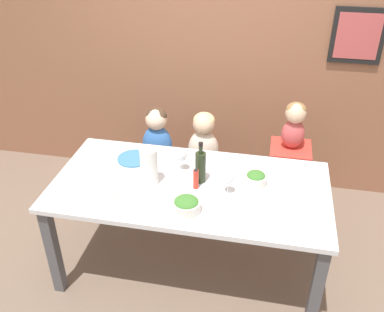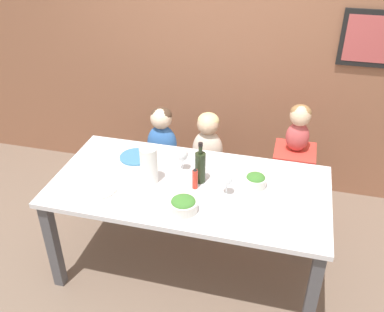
{
  "view_description": "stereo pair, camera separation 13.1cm",
  "coord_description": "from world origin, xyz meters",
  "px_view_note": "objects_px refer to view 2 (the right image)",
  "views": [
    {
      "loc": [
        0.47,
        -2.27,
        2.41
      ],
      "look_at": [
        0.0,
        0.07,
        0.93
      ],
      "focal_mm": 40.0,
      "sensor_mm": 36.0,
      "label": 1
    },
    {
      "loc": [
        0.6,
        -2.24,
        2.41
      ],
      "look_at": [
        0.0,
        0.07,
        0.93
      ],
      "focal_mm": 40.0,
      "sensor_mm": 36.0,
      "label": 2
    }
  ],
  "objects_px": {
    "chair_far_left": "(163,168)",
    "chair_far_center": "(207,174)",
    "dinner_plate_back_left": "(136,157)",
    "dinner_plate_front_left": "(99,189)",
    "salad_bowl_large": "(183,204)",
    "person_child_left": "(162,135)",
    "paper_towel_roll": "(149,165)",
    "wine_bottle": "(200,166)",
    "wine_glass_far": "(183,155)",
    "chair_right_highchair": "(293,169)",
    "person_baby_right": "(299,125)",
    "wine_glass_near": "(227,179)",
    "salad_bowl_small": "(256,180)",
    "person_child_center": "(208,140)"
  },
  "relations": [
    {
      "from": "wine_glass_near",
      "to": "salad_bowl_small",
      "type": "bearing_deg",
      "value": 38.69
    },
    {
      "from": "chair_far_left",
      "to": "person_child_left",
      "type": "xyz_separation_m",
      "value": [
        0.0,
        0.0,
        0.33
      ]
    },
    {
      "from": "person_child_center",
      "to": "person_baby_right",
      "type": "distance_m",
      "value": 0.73
    },
    {
      "from": "wine_glass_far",
      "to": "wine_bottle",
      "type": "bearing_deg",
      "value": -35.88
    },
    {
      "from": "person_baby_right",
      "to": "salad_bowl_large",
      "type": "xyz_separation_m",
      "value": [
        -0.63,
        -0.97,
        -0.14
      ]
    },
    {
      "from": "salad_bowl_large",
      "to": "dinner_plate_back_left",
      "type": "distance_m",
      "value": 0.71
    },
    {
      "from": "person_child_center",
      "to": "dinner_plate_back_left",
      "type": "distance_m",
      "value": 0.64
    },
    {
      "from": "person_baby_right",
      "to": "wine_glass_far",
      "type": "distance_m",
      "value": 0.92
    },
    {
      "from": "wine_bottle",
      "to": "paper_towel_roll",
      "type": "xyz_separation_m",
      "value": [
        -0.33,
        -0.08,
        0.01
      ]
    },
    {
      "from": "chair_far_center",
      "to": "wine_glass_far",
      "type": "relative_size",
      "value": 2.67
    },
    {
      "from": "chair_far_center",
      "to": "person_baby_right",
      "type": "xyz_separation_m",
      "value": [
        0.69,
        0.0,
        0.56
      ]
    },
    {
      "from": "chair_far_center",
      "to": "person_baby_right",
      "type": "distance_m",
      "value": 0.89
    },
    {
      "from": "chair_far_left",
      "to": "dinner_plate_back_left",
      "type": "relative_size",
      "value": 1.87
    },
    {
      "from": "chair_right_highchair",
      "to": "person_child_left",
      "type": "xyz_separation_m",
      "value": [
        -1.08,
        0.0,
        0.16
      ]
    },
    {
      "from": "chair_right_highchair",
      "to": "salad_bowl_small",
      "type": "relative_size",
      "value": 4.94
    },
    {
      "from": "chair_right_highchair",
      "to": "person_baby_right",
      "type": "height_order",
      "value": "person_baby_right"
    },
    {
      "from": "chair_right_highchair",
      "to": "dinner_plate_back_left",
      "type": "bearing_deg",
      "value": -157.66
    },
    {
      "from": "chair_right_highchair",
      "to": "salad_bowl_large",
      "type": "xyz_separation_m",
      "value": [
        -0.63,
        -0.97,
        0.25
      ]
    },
    {
      "from": "person_child_left",
      "to": "person_baby_right",
      "type": "height_order",
      "value": "person_baby_right"
    },
    {
      "from": "paper_towel_roll",
      "to": "dinner_plate_front_left",
      "type": "bearing_deg",
      "value": -149.47
    },
    {
      "from": "wine_bottle",
      "to": "dinner_plate_front_left",
      "type": "height_order",
      "value": "wine_bottle"
    },
    {
      "from": "person_child_left",
      "to": "wine_bottle",
      "type": "bearing_deg",
      "value": -53.14
    },
    {
      "from": "salad_bowl_large",
      "to": "chair_far_left",
      "type": "bearing_deg",
      "value": 115.19
    },
    {
      "from": "chair_right_highchair",
      "to": "dinner_plate_front_left",
      "type": "distance_m",
      "value": 1.53
    },
    {
      "from": "wine_glass_near",
      "to": "chair_right_highchair",
      "type": "bearing_deg",
      "value": 61.16
    },
    {
      "from": "chair_far_center",
      "to": "wine_glass_far",
      "type": "xyz_separation_m",
      "value": [
        -0.06,
        -0.53,
        0.5
      ]
    },
    {
      "from": "wine_glass_far",
      "to": "dinner_plate_back_left",
      "type": "bearing_deg",
      "value": 169.88
    },
    {
      "from": "wine_bottle",
      "to": "wine_glass_near",
      "type": "xyz_separation_m",
      "value": [
        0.2,
        -0.1,
        -0.0
      ]
    },
    {
      "from": "wine_glass_far",
      "to": "salad_bowl_large",
      "type": "relative_size",
      "value": 0.95
    },
    {
      "from": "person_baby_right",
      "to": "chair_right_highchair",
      "type": "bearing_deg",
      "value": -90.0
    },
    {
      "from": "chair_far_center",
      "to": "person_child_left",
      "type": "distance_m",
      "value": 0.51
    },
    {
      "from": "paper_towel_roll",
      "to": "dinner_plate_back_left",
      "type": "xyz_separation_m",
      "value": [
        -0.2,
        0.26,
        -0.12
      ]
    },
    {
      "from": "chair_far_center",
      "to": "person_baby_right",
      "type": "height_order",
      "value": "person_baby_right"
    },
    {
      "from": "salad_bowl_small",
      "to": "dinner_plate_front_left",
      "type": "height_order",
      "value": "salad_bowl_small"
    },
    {
      "from": "chair_far_left",
      "to": "dinner_plate_front_left",
      "type": "relative_size",
      "value": 1.87
    },
    {
      "from": "person_child_left",
      "to": "paper_towel_roll",
      "type": "distance_m",
      "value": 0.76
    },
    {
      "from": "chair_far_left",
      "to": "chair_far_center",
      "type": "bearing_deg",
      "value": 0.0
    },
    {
      "from": "wine_bottle",
      "to": "salad_bowl_small",
      "type": "xyz_separation_m",
      "value": [
        0.37,
        0.04,
        -0.07
      ]
    },
    {
      "from": "wine_bottle",
      "to": "wine_glass_near",
      "type": "bearing_deg",
      "value": -26.24
    },
    {
      "from": "person_baby_right",
      "to": "dinner_plate_back_left",
      "type": "relative_size",
      "value": 1.57
    },
    {
      "from": "chair_far_center",
      "to": "paper_towel_roll",
      "type": "xyz_separation_m",
      "value": [
        -0.24,
        -0.72,
        0.51
      ]
    },
    {
      "from": "chair_far_center",
      "to": "dinner_plate_front_left",
      "type": "xyz_separation_m",
      "value": [
        -0.53,
        -0.9,
        0.39
      ]
    },
    {
      "from": "wine_bottle",
      "to": "dinner_plate_front_left",
      "type": "bearing_deg",
      "value": -157.44
    },
    {
      "from": "dinner_plate_front_left",
      "to": "wine_bottle",
      "type": "bearing_deg",
      "value": 22.56
    },
    {
      "from": "chair_far_center",
      "to": "wine_bottle",
      "type": "relative_size",
      "value": 1.5
    },
    {
      "from": "chair_far_left",
      "to": "dinner_plate_back_left",
      "type": "xyz_separation_m",
      "value": [
        -0.05,
        -0.46,
        0.39
      ]
    },
    {
      "from": "person_child_left",
      "to": "dinner_plate_back_left",
      "type": "bearing_deg",
      "value": -95.55
    },
    {
      "from": "salad_bowl_small",
      "to": "dinner_plate_front_left",
      "type": "relative_size",
      "value": 0.61
    },
    {
      "from": "chair_right_highchair",
      "to": "person_child_center",
      "type": "xyz_separation_m",
      "value": [
        -0.69,
        0.0,
        0.16
      ]
    },
    {
      "from": "wine_bottle",
      "to": "dinner_plate_back_left",
      "type": "relative_size",
      "value": 1.25
    }
  ]
}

